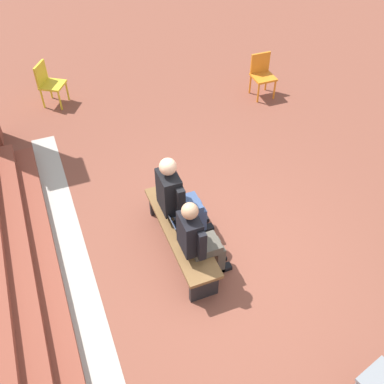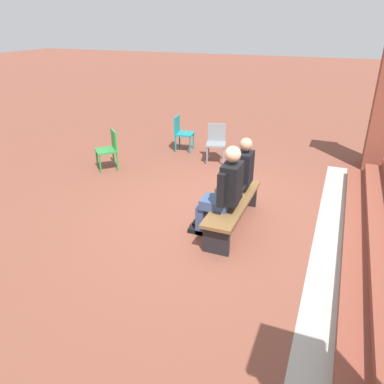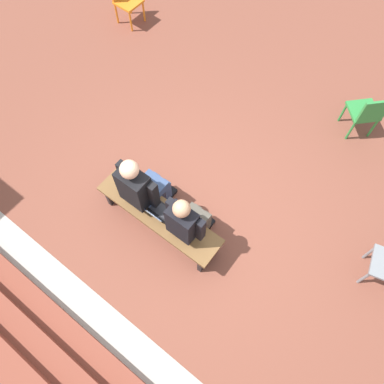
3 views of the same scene
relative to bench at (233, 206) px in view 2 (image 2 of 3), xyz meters
name	(u,v)px [view 2 (image 2 of 3)]	position (x,y,z in m)	size (l,w,h in m)	color
ground_plane	(225,216)	(-0.26, -0.21, -0.35)	(60.00, 60.00, 0.00)	brown
concrete_strip	(327,244)	(0.00, 1.42, -0.35)	(6.66, 0.40, 0.01)	#A8A399
bench	(233,206)	(0.00, 0.00, 0.00)	(1.80, 0.44, 0.45)	brown
person_student	(238,174)	(-0.43, -0.07, 0.35)	(0.52, 0.66, 1.31)	#4C473D
person_adult	(224,190)	(0.30, -0.07, 0.39)	(0.58, 0.73, 1.40)	#384C75
laptop	(235,197)	(-0.01, 0.01, 0.15)	(0.32, 0.29, 0.21)	black
plastic_chair_foreground	(109,147)	(-1.42, -3.14, 0.13)	(0.59, 0.59, 0.84)	#2D893D
plastic_chair_far_left	(181,131)	(-3.15, -2.22, 0.13)	(0.47, 0.47, 0.84)	teal
plastic_chair_far_right	(216,140)	(-2.74, -1.19, 0.13)	(0.51, 0.51, 0.84)	gray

